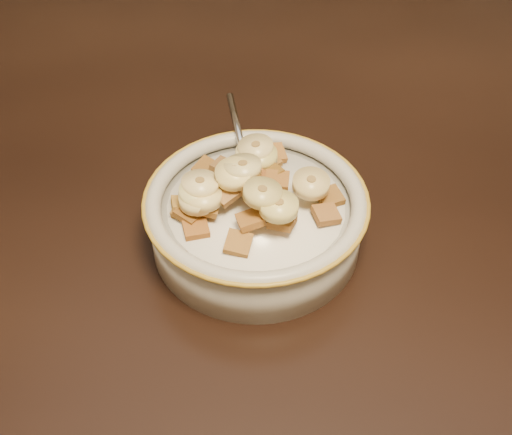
% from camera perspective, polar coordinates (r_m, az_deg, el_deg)
% --- Properties ---
extents(table, '(1.43, 0.95, 0.04)m').
position_cam_1_polar(table, '(0.67, 5.46, 3.59)').
color(table, black).
rests_on(table, floor).
extents(chair, '(0.49, 0.49, 0.93)m').
position_cam_1_polar(chair, '(1.42, 8.70, 14.45)').
color(chair, black).
rests_on(chair, floor).
extents(cereal_bowl, '(0.18, 0.18, 0.04)m').
position_cam_1_polar(cereal_bowl, '(0.56, -0.00, -0.60)').
color(cereal_bowl, '#B4AC99').
rests_on(cereal_bowl, table).
extents(milk, '(0.15, 0.15, 0.00)m').
position_cam_1_polar(milk, '(0.54, 0.00, 1.03)').
color(milk, white).
rests_on(milk, cereal_bowl).
extents(spoon, '(0.05, 0.05, 0.01)m').
position_cam_1_polar(spoon, '(0.56, -0.57, 3.38)').
color(spoon, '#B2BAC5').
rests_on(spoon, cereal_bowl).
extents(cereal_square_0, '(0.03, 0.03, 0.01)m').
position_cam_1_polar(cereal_square_0, '(0.57, 0.99, 5.01)').
color(cereal_square_0, brown).
rests_on(cereal_square_0, milk).
extents(cereal_square_1, '(0.03, 0.03, 0.01)m').
position_cam_1_polar(cereal_square_1, '(0.53, -2.67, 2.25)').
color(cereal_square_1, olive).
rests_on(cereal_square_1, milk).
extents(cereal_square_2, '(0.03, 0.03, 0.01)m').
position_cam_1_polar(cereal_square_2, '(0.53, 6.26, 0.29)').
color(cereal_square_2, brown).
rests_on(cereal_square_2, milk).
extents(cereal_square_3, '(0.03, 0.03, 0.01)m').
position_cam_1_polar(cereal_square_3, '(0.57, -4.40, 4.35)').
color(cereal_square_3, brown).
rests_on(cereal_square_3, milk).
extents(cereal_square_4, '(0.03, 0.03, 0.01)m').
position_cam_1_polar(cereal_square_4, '(0.55, 6.58, 1.84)').
color(cereal_square_4, olive).
rests_on(cereal_square_4, milk).
extents(cereal_square_5, '(0.03, 0.03, 0.01)m').
position_cam_1_polar(cereal_square_5, '(0.52, -0.30, 2.85)').
color(cereal_square_5, brown).
rests_on(cereal_square_5, milk).
extents(cereal_square_6, '(0.03, 0.03, 0.01)m').
position_cam_1_polar(cereal_square_6, '(0.54, -1.61, 3.48)').
color(cereal_square_6, brown).
rests_on(cereal_square_6, milk).
extents(cereal_square_7, '(0.03, 0.03, 0.01)m').
position_cam_1_polar(cereal_square_7, '(0.54, 0.01, 3.64)').
color(cereal_square_7, '#9C5422').
rests_on(cereal_square_7, milk).
extents(cereal_square_8, '(0.02, 0.02, 0.01)m').
position_cam_1_polar(cereal_square_8, '(0.51, 2.33, -0.38)').
color(cereal_square_8, brown).
rests_on(cereal_square_8, milk).
extents(cereal_square_9, '(0.03, 0.03, 0.01)m').
position_cam_1_polar(cereal_square_9, '(0.53, -5.93, 0.38)').
color(cereal_square_9, brown).
rests_on(cereal_square_9, milk).
extents(cereal_square_10, '(0.03, 0.02, 0.01)m').
position_cam_1_polar(cereal_square_10, '(0.54, -1.71, 3.48)').
color(cereal_square_10, brown).
rests_on(cereal_square_10, milk).
extents(cereal_square_11, '(0.03, 0.03, 0.01)m').
position_cam_1_polar(cereal_square_11, '(0.51, -0.53, -0.20)').
color(cereal_square_11, brown).
rests_on(cereal_square_11, milk).
extents(cereal_square_12, '(0.03, 0.03, 0.01)m').
position_cam_1_polar(cereal_square_12, '(0.58, 1.60, 5.74)').
color(cereal_square_12, '#90561B').
rests_on(cereal_square_12, milk).
extents(cereal_square_13, '(0.02, 0.02, 0.01)m').
position_cam_1_polar(cereal_square_13, '(0.53, -4.40, 1.06)').
color(cereal_square_13, brown).
rests_on(cereal_square_13, milk).
extents(cereal_square_14, '(0.03, 0.03, 0.01)m').
position_cam_1_polar(cereal_square_14, '(0.55, 1.23, 3.93)').
color(cereal_square_14, brown).
rests_on(cereal_square_14, milk).
extents(cereal_square_15, '(0.03, 0.03, 0.01)m').
position_cam_1_polar(cereal_square_15, '(0.52, 1.02, 1.25)').
color(cereal_square_15, olive).
rests_on(cereal_square_15, milk).
extents(cereal_square_16, '(0.02, 0.02, 0.01)m').
position_cam_1_polar(cereal_square_16, '(0.53, -6.25, 0.81)').
color(cereal_square_16, olive).
rests_on(cereal_square_16, milk).
extents(cereal_square_17, '(0.02, 0.02, 0.01)m').
position_cam_1_polar(cereal_square_17, '(0.50, -1.59, -2.30)').
color(cereal_square_17, '#9C6623').
rests_on(cereal_square_17, milk).
extents(cereal_square_18, '(0.02, 0.02, 0.01)m').
position_cam_1_polar(cereal_square_18, '(0.56, -2.83, 4.49)').
color(cereal_square_18, brown).
rests_on(cereal_square_18, milk).
extents(cereal_square_19, '(0.03, 0.03, 0.01)m').
position_cam_1_polar(cereal_square_19, '(0.52, -5.37, -0.97)').
color(cereal_square_19, '#924C1A').
rests_on(cereal_square_19, milk).
extents(cereal_square_20, '(0.02, 0.02, 0.01)m').
position_cam_1_polar(cereal_square_20, '(0.54, 1.87, 3.31)').
color(cereal_square_20, brown).
rests_on(cereal_square_20, milk).
extents(cereal_square_21, '(0.03, 0.03, 0.01)m').
position_cam_1_polar(cereal_square_21, '(0.54, -6.45, 1.19)').
color(cereal_square_21, olive).
rests_on(cereal_square_21, milk).
extents(banana_slice_0, '(0.04, 0.04, 0.01)m').
position_cam_1_polar(banana_slice_0, '(0.56, 0.33, 5.45)').
color(banana_slice_0, '#C7BE62').
rests_on(banana_slice_0, milk).
extents(banana_slice_1, '(0.03, 0.04, 0.01)m').
position_cam_1_polar(banana_slice_1, '(0.53, 4.91, 3.03)').
color(banana_slice_1, '#DBC281').
rests_on(banana_slice_1, milk).
extents(banana_slice_2, '(0.04, 0.04, 0.01)m').
position_cam_1_polar(banana_slice_2, '(0.50, 0.58, 2.17)').
color(banana_slice_2, '#DEC86E').
rests_on(banana_slice_2, milk).
extents(banana_slice_3, '(0.03, 0.03, 0.01)m').
position_cam_1_polar(banana_slice_3, '(0.52, -4.73, 1.77)').
color(banana_slice_3, '#F3DE84').
rests_on(banana_slice_3, milk).
extents(banana_slice_4, '(0.04, 0.04, 0.02)m').
position_cam_1_polar(banana_slice_4, '(0.52, -5.22, 2.14)').
color(banana_slice_4, '#EDE194').
rests_on(banana_slice_4, milk).
extents(banana_slice_5, '(0.04, 0.04, 0.01)m').
position_cam_1_polar(banana_slice_5, '(0.50, 2.04, 0.99)').
color(banana_slice_5, '#F3D879').
rests_on(banana_slice_5, milk).
extents(banana_slice_6, '(0.04, 0.04, 0.01)m').
position_cam_1_polar(banana_slice_6, '(0.52, -5.21, 1.63)').
color(banana_slice_6, tan).
rests_on(banana_slice_6, milk).
extents(banana_slice_7, '(0.04, 0.04, 0.01)m').
position_cam_1_polar(banana_slice_7, '(0.53, -1.18, 4.46)').
color(banana_slice_7, '#E3C97E').
rests_on(banana_slice_7, milk).
extents(banana_slice_8, '(0.04, 0.04, 0.01)m').
position_cam_1_polar(banana_slice_8, '(0.53, -4.98, 2.94)').
color(banana_slice_8, beige).
rests_on(banana_slice_8, milk).
extents(banana_slice_9, '(0.04, 0.04, 0.01)m').
position_cam_1_polar(banana_slice_9, '(0.56, -0.27, 5.60)').
color(banana_slice_9, '#DFC887').
rests_on(banana_slice_9, milk).
extents(banana_slice_10, '(0.04, 0.04, 0.02)m').
position_cam_1_polar(banana_slice_10, '(0.52, -1.96, 3.90)').
color(banana_slice_10, '#FFE97C').
rests_on(banana_slice_10, milk).
extents(banana_slice_11, '(0.03, 0.03, 0.01)m').
position_cam_1_polar(banana_slice_11, '(0.56, -0.02, 6.15)').
color(banana_slice_11, '#E7C986').
rests_on(banana_slice_11, milk).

